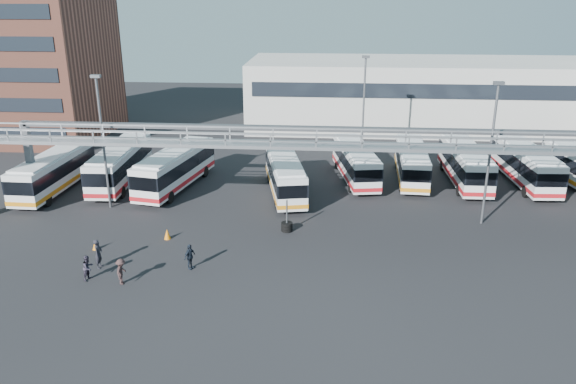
# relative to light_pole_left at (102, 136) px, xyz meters

# --- Properties ---
(ground) EXTENTS (140.00, 140.00, 0.00)m
(ground) POSITION_rel_light_pole_left_xyz_m (16.00, -8.00, -5.73)
(ground) COLOR black
(ground) RESTS_ON ground
(gantry) EXTENTS (51.40, 5.15, 7.10)m
(gantry) POSITION_rel_light_pole_left_xyz_m (16.00, -2.13, -0.22)
(gantry) COLOR gray
(gantry) RESTS_ON ground
(apartment_building) EXTENTS (18.00, 15.00, 16.00)m
(apartment_building) POSITION_rel_light_pole_left_xyz_m (-18.00, 22.00, 2.27)
(apartment_building) COLOR brown
(apartment_building) RESTS_ON ground
(warehouse) EXTENTS (42.00, 14.00, 8.00)m
(warehouse) POSITION_rel_light_pole_left_xyz_m (28.00, 30.00, -1.73)
(warehouse) COLOR #9E9E99
(warehouse) RESTS_ON ground
(light_pole_left) EXTENTS (0.70, 0.35, 10.21)m
(light_pole_left) POSITION_rel_light_pole_left_xyz_m (0.00, 0.00, 0.00)
(light_pole_left) COLOR #4C4F54
(light_pole_left) RESTS_ON ground
(light_pole_mid) EXTENTS (0.70, 0.35, 10.21)m
(light_pole_mid) POSITION_rel_light_pole_left_xyz_m (28.00, -1.00, 0.00)
(light_pole_mid) COLOR #4C4F54
(light_pole_mid) RESTS_ON ground
(light_pole_back) EXTENTS (0.70, 0.35, 10.21)m
(light_pole_back) POSITION_rel_light_pole_left_xyz_m (20.00, 14.00, 0.00)
(light_pole_back) COLOR #4C4F54
(light_pole_back) RESTS_ON ground
(bus_0) EXTENTS (2.73, 10.59, 3.20)m
(bus_0) POSITION_rel_light_pole_left_xyz_m (-5.93, 3.23, -3.96)
(bus_0) COLOR silver
(bus_0) RESTS_ON ground
(bus_1) EXTENTS (2.96, 11.01, 3.32)m
(bus_1) POSITION_rel_light_pole_left_xyz_m (-1.09, 5.57, -3.89)
(bus_1) COLOR silver
(bus_1) RESTS_ON ground
(bus_2) EXTENTS (4.55, 11.19, 3.31)m
(bus_2) POSITION_rel_light_pole_left_xyz_m (3.93, 4.88, -3.89)
(bus_2) COLOR silver
(bus_2) RESTS_ON ground
(bus_4) EXTENTS (4.30, 10.39, 3.07)m
(bus_4) POSITION_rel_light_pole_left_xyz_m (13.30, 4.05, -4.03)
(bus_4) COLOR silver
(bus_4) RESTS_ON ground
(bus_5) EXTENTS (4.05, 10.44, 3.09)m
(bus_5) POSITION_rel_light_pole_left_xyz_m (19.18, 8.30, -4.02)
(bus_5) COLOR silver
(bus_5) RESTS_ON ground
(bus_6) EXTENTS (2.87, 10.24, 3.08)m
(bus_6) POSITION_rel_light_pole_left_xyz_m (24.11, 8.62, -4.03)
(bus_6) COLOR silver
(bus_6) RESTS_ON ground
(bus_7) EXTENTS (2.67, 10.85, 3.28)m
(bus_7) POSITION_rel_light_pole_left_xyz_m (28.60, 8.21, -3.91)
(bus_7) COLOR silver
(bus_7) RESTS_ON ground
(bus_8) EXTENTS (3.07, 10.85, 3.26)m
(bus_8) POSITION_rel_light_pole_left_xyz_m (33.78, 8.29, -3.92)
(bus_8) COLOR silver
(bus_8) RESTS_ON ground
(pedestrian_a) EXTENTS (0.47, 0.69, 1.85)m
(pedestrian_a) POSITION_rel_light_pole_left_xyz_m (3.12, -9.84, -4.80)
(pedestrian_a) COLOR black
(pedestrian_a) RESTS_ON ground
(pedestrian_b) EXTENTS (0.78, 0.88, 1.52)m
(pedestrian_b) POSITION_rel_light_pole_left_xyz_m (3.11, -11.36, -4.97)
(pedestrian_b) COLOR #282331
(pedestrian_b) RESTS_ON ground
(pedestrian_c) EXTENTS (0.60, 1.02, 1.55)m
(pedestrian_c) POSITION_rel_light_pole_left_xyz_m (5.22, -11.70, -4.95)
(pedestrian_c) COLOR #322121
(pedestrian_c) RESTS_ON ground
(pedestrian_d) EXTENTS (0.76, 1.01, 1.60)m
(pedestrian_d) POSITION_rel_light_pole_left_xyz_m (8.67, -9.57, -4.93)
(pedestrian_d) COLOR black
(pedestrian_d) RESTS_ON ground
(cone_left) EXTENTS (0.51, 0.51, 0.66)m
(cone_left) POSITION_rel_light_pole_left_xyz_m (1.87, -7.41, -5.40)
(cone_left) COLOR orange
(cone_left) RESTS_ON ground
(cone_right) EXTENTS (0.55, 0.55, 0.72)m
(cone_right) POSITION_rel_light_pole_left_xyz_m (6.07, -5.44, -5.37)
(cone_right) COLOR orange
(cone_right) RESTS_ON ground
(tire_stack) EXTENTS (0.81, 0.81, 2.31)m
(tire_stack) POSITION_rel_light_pole_left_xyz_m (14.05, -3.50, -5.34)
(tire_stack) COLOR black
(tire_stack) RESTS_ON ground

